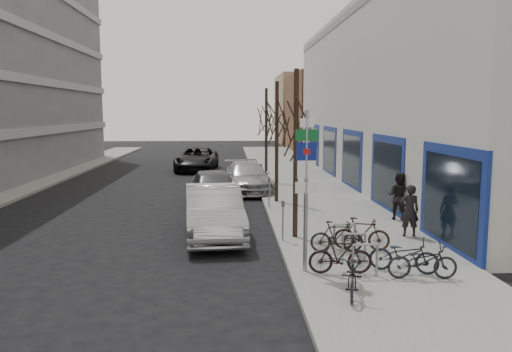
{
  "coord_description": "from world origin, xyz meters",
  "views": [
    {
      "loc": [
        0.52,
        -12.19,
        4.17
      ],
      "look_at": [
        1.39,
        4.59,
        2.0
      ],
      "focal_mm": 35.0,
      "sensor_mm": 36.0,
      "label": 1
    }
  ],
  "objects": [
    {
      "name": "tree_mid",
      "position": [
        2.6,
        10.0,
        4.1
      ],
      "size": [
        1.8,
        1.8,
        5.5
      ],
      "color": "black",
      "rests_on": "ground"
    },
    {
      "name": "bike_rack",
      "position": [
        3.8,
        0.6,
        0.66
      ],
      "size": [
        0.66,
        2.26,
        0.83
      ],
      "color": "gray",
      "rests_on": "sidewalk_east"
    },
    {
      "name": "bike_near_right",
      "position": [
        3.24,
        -0.27,
        0.64
      ],
      "size": [
        1.62,
        0.57,
        0.97
      ],
      "primitive_type": "imported",
      "rotation": [
        0.0,
        0.0,
        1.51
      ],
      "color": "black",
      "rests_on": "sidewalk_east"
    },
    {
      "name": "tree_near",
      "position": [
        2.6,
        3.5,
        4.1
      ],
      "size": [
        1.8,
        1.8,
        5.5
      ],
      "color": "black",
      "rests_on": "ground"
    },
    {
      "name": "bike_mid_curb",
      "position": [
        4.87,
        -0.21,
        0.67
      ],
      "size": [
        1.78,
        1.13,
        1.04
      ],
      "primitive_type": "imported",
      "rotation": [
        0.0,
        0.0,
        1.18
      ],
      "color": "black",
      "rests_on": "sidewalk_east"
    },
    {
      "name": "parked_car_back",
      "position": [
        1.4,
        13.59,
        0.77
      ],
      "size": [
        2.75,
        5.52,
        1.54
      ],
      "primitive_type": "imported",
      "rotation": [
        0.0,
        0.0,
        0.11
      ],
      "color": "#9FA0A4",
      "rests_on": "ground"
    },
    {
      "name": "parked_car_mid",
      "position": [
        -0.2,
        9.25,
        0.84
      ],
      "size": [
        2.6,
        5.16,
        1.69
      ],
      "primitive_type": "imported",
      "rotation": [
        0.0,
        0.0,
        0.13
      ],
      "color": "#4C4C51",
      "rests_on": "ground"
    },
    {
      "name": "meter_mid",
      "position": [
        2.15,
        8.5,
        0.92
      ],
      "size": [
        0.1,
        0.08,
        1.27
      ],
      "color": "gray",
      "rests_on": "sidewalk_east"
    },
    {
      "name": "meter_back",
      "position": [
        2.15,
        14.0,
        0.92
      ],
      "size": [
        0.1,
        0.08,
        1.27
      ],
      "color": "gray",
      "rests_on": "sidewalk_east"
    },
    {
      "name": "tan_building_far",
      "position": [
        13.5,
        55.0,
        4.5
      ],
      "size": [
        13.0,
        12.0,
        9.0
      ],
      "primitive_type": "cube",
      "color": "#937A5B",
      "rests_on": "ground"
    },
    {
      "name": "pedestrian_far",
      "position": [
        6.8,
        5.89,
        1.05
      ],
      "size": [
        0.8,
        0.77,
        1.8
      ],
      "primitive_type": "imported",
      "rotation": [
        0.0,
        0.0,
        2.44
      ],
      "color": "black",
      "rests_on": "sidewalk_east"
    },
    {
      "name": "highway_sign_pole",
      "position": [
        2.4,
        -0.01,
        2.46
      ],
      "size": [
        0.55,
        0.1,
        4.2
      ],
      "color": "gray",
      "rests_on": "ground"
    },
    {
      "name": "tree_far",
      "position": [
        2.6,
        16.5,
        4.1
      ],
      "size": [
        1.8,
        1.8,
        5.5
      ],
      "color": "black",
      "rests_on": "ground"
    },
    {
      "name": "parked_car_front",
      "position": [
        -0.05,
        4.16,
        0.85
      ],
      "size": [
        2.27,
        5.33,
        1.71
      ],
      "primitive_type": "imported",
      "rotation": [
        0.0,
        0.0,
        0.09
      ],
      "color": "#B6B7BB",
      "rests_on": "ground"
    },
    {
      "name": "bike_mid_inner",
      "position": [
        3.57,
        1.65,
        0.62
      ],
      "size": [
        1.56,
        0.53,
        0.94
      ],
      "primitive_type": "imported",
      "rotation": [
        0.0,
        0.0,
        1.52
      ],
      "color": "black",
      "rests_on": "sidewalk_east"
    },
    {
      "name": "bike_far_curb",
      "position": [
        5.14,
        -0.74,
        0.66
      ],
      "size": [
        1.71,
        0.64,
        1.02
      ],
      "primitive_type": "imported",
      "rotation": [
        0.0,
        0.0,
        1.49
      ],
      "color": "black",
      "rests_on": "sidewalk_east"
    },
    {
      "name": "pedestrian_near",
      "position": [
        6.3,
        3.36,
        1.0
      ],
      "size": [
        0.65,
        0.46,
        1.7
      ],
      "primitive_type": "imported",
      "rotation": [
        0.0,
        0.0,
        3.06
      ],
      "color": "black",
      "rests_on": "sidewalk_east"
    },
    {
      "name": "brick_building_far",
      "position": [
        13.0,
        40.0,
        4.0
      ],
      "size": [
        12.0,
        14.0,
        8.0
      ],
      "primitive_type": "cube",
      "color": "brown",
      "rests_on": "ground"
    },
    {
      "name": "sidewalk_east",
      "position": [
        4.5,
        10.0,
        0.07
      ],
      "size": [
        5.0,
        70.0,
        0.15
      ],
      "primitive_type": "cube",
      "color": "slate",
      "rests_on": "ground"
    },
    {
      "name": "bike_near_left",
      "position": [
        3.22,
        -1.65,
        0.69
      ],
      "size": [
        0.96,
        1.85,
        1.08
      ],
      "primitive_type": "imported",
      "rotation": [
        0.0,
        0.0,
        -0.25
      ],
      "color": "black",
      "rests_on": "sidewalk_east"
    },
    {
      "name": "ground",
      "position": [
        0.0,
        0.0,
        0.0
      ],
      "size": [
        120.0,
        120.0,
        0.0
      ],
      "primitive_type": "plane",
      "color": "black",
      "rests_on": "ground"
    },
    {
      "name": "lane_car",
      "position": [
        -1.86,
        23.41,
        0.83
      ],
      "size": [
        3.01,
        6.06,
        1.65
      ],
      "primitive_type": "imported",
      "rotation": [
        0.0,
        0.0,
        -0.05
      ],
      "color": "black",
      "rests_on": "ground"
    },
    {
      "name": "bike_far_inner",
      "position": [
        4.33,
        1.81,
        0.65
      ],
      "size": [
        1.7,
        0.84,
        0.99
      ],
      "primitive_type": "imported",
      "rotation": [
        0.0,
        0.0,
        1.34
      ],
      "color": "black",
      "rests_on": "sidewalk_east"
    },
    {
      "name": "meter_front",
      "position": [
        2.15,
        3.0,
        0.92
      ],
      "size": [
        0.1,
        0.08,
        1.27
      ],
      "color": "gray",
      "rests_on": "sidewalk_east"
    }
  ]
}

